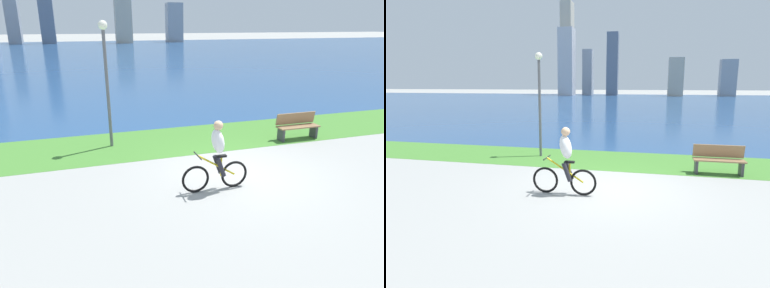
% 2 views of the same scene
% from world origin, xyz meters
% --- Properties ---
extents(ground_plane, '(300.00, 300.00, 0.00)m').
position_xyz_m(ground_plane, '(0.00, 0.00, 0.00)').
color(ground_plane, '#9E9E99').
extents(grass_strip_bayside, '(120.00, 3.09, 0.01)m').
position_xyz_m(grass_strip_bayside, '(0.00, 3.25, 0.00)').
color(grass_strip_bayside, '#478433').
rests_on(grass_strip_bayside, ground).
extents(bay_water_surface, '(300.00, 76.45, 0.00)m').
position_xyz_m(bay_water_surface, '(0.00, 43.02, 0.00)').
color(bay_water_surface, navy).
rests_on(bay_water_surface, ground).
extents(cyclist_lead, '(1.66, 0.52, 1.71)m').
position_xyz_m(cyclist_lead, '(-0.93, -0.69, 0.84)').
color(cyclist_lead, black).
rests_on(cyclist_lead, ground).
extents(bench_near_path, '(1.50, 0.47, 0.90)m').
position_xyz_m(bench_near_path, '(3.20, 2.17, 0.45)').
color(bench_near_path, olive).
rests_on(bench_near_path, ground).
extents(lamppost_tall, '(0.28, 0.28, 3.90)m').
position_xyz_m(lamppost_tall, '(-3.02, 3.35, 2.56)').
color(lamppost_tall, '#595960').
rests_on(lamppost_tall, ground).
extents(city_skyline_far_shore, '(41.90, 10.16, 23.27)m').
position_xyz_m(city_skyline_far_shore, '(-12.27, 72.63, 8.19)').
color(city_skyline_far_shore, '#ADA899').
rests_on(city_skyline_far_shore, ground).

